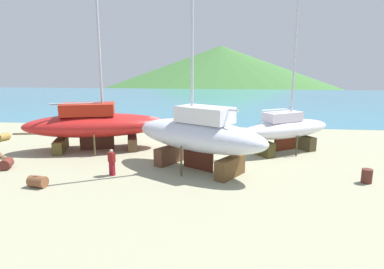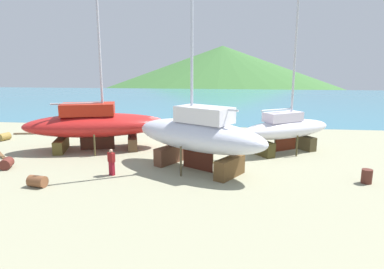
# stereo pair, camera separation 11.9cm
# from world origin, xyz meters

# --- Properties ---
(ground_plane) EXTENTS (51.65, 51.65, 0.00)m
(ground_plane) POSITION_xyz_m (0.00, -3.88, 0.00)
(ground_plane) COLOR gray
(sea_water) EXTENTS (147.92, 60.04, 0.01)m
(sea_water) POSITION_xyz_m (0.00, 39.05, 0.00)
(sea_water) COLOR teal
(sea_water) RESTS_ON ground
(headland_hill) EXTENTS (176.54, 176.54, 31.23)m
(headland_hill) POSITION_xyz_m (0.52, 131.75, 0.00)
(headland_hill) COLOR #3C6D33
(headland_hill) RESTS_ON ground
(sailboat_far_slipway) EXTENTS (11.47, 6.75, 16.90)m
(sailboat_far_slipway) POSITION_xyz_m (-4.80, -1.98, 2.03)
(sailboat_far_slipway) COLOR brown
(sailboat_far_slipway) RESTS_ON ground
(sailboat_large_starboard) EXTENTS (7.91, 6.27, 12.82)m
(sailboat_large_starboard) POSITION_xyz_m (9.74, -1.20, 1.84)
(sailboat_large_starboard) COLOR #473D24
(sailboat_large_starboard) RESTS_ON ground
(sailboat_mid_port) EXTENTS (9.65, 7.41, 14.66)m
(sailboat_mid_port) POSITION_xyz_m (3.65, -6.18, 2.27)
(sailboat_mid_port) COLOR brown
(sailboat_mid_port) RESTS_ON ground
(worker) EXTENTS (0.50, 0.43, 1.61)m
(worker) POSITION_xyz_m (-1.39, -7.90, 0.83)
(worker) COLOR maroon
(worker) RESTS_ON ground
(barrel_tar_black) EXTENTS (1.01, 0.92, 0.60)m
(barrel_tar_black) POSITION_xyz_m (3.00, 3.67, 0.30)
(barrel_tar_black) COLOR brown
(barrel_tar_black) RESTS_ON ground
(barrel_rust_mid) EXTENTS (0.95, 1.11, 0.68)m
(barrel_rust_mid) POSITION_xyz_m (-8.54, -7.48, 0.34)
(barrel_rust_mid) COLOR #5D271F
(barrel_rust_mid) RESTS_ON ground
(barrel_rust_far) EXTENTS (1.03, 0.77, 0.63)m
(barrel_rust_far) POSITION_xyz_m (-4.70, -10.31, 0.32)
(barrel_rust_far) COLOR brown
(barrel_rust_far) RESTS_ON ground
(barrel_tipped_right) EXTENTS (0.87, 1.07, 0.65)m
(barrel_tipped_right) POSITION_xyz_m (-14.23, 0.13, 0.33)
(barrel_tipped_right) COLOR olive
(barrel_tipped_right) RESTS_ON ground
(barrel_blue_faded) EXTENTS (0.79, 0.79, 0.80)m
(barrel_blue_faded) POSITION_xyz_m (13.27, -7.52, 0.40)
(barrel_blue_faded) COLOR #53281F
(barrel_blue_faded) RESTS_ON ground
(timber_long_aft) EXTENTS (2.15, 2.08, 0.12)m
(timber_long_aft) POSITION_xyz_m (-11.21, -4.50, 0.06)
(timber_long_aft) COLOR brown
(timber_long_aft) RESTS_ON ground
(timber_long_fore) EXTENTS (2.30, 0.63, 0.16)m
(timber_long_fore) POSITION_xyz_m (-13.93, 2.80, 0.08)
(timber_long_fore) COLOR #7D644B
(timber_long_fore) RESTS_ON ground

